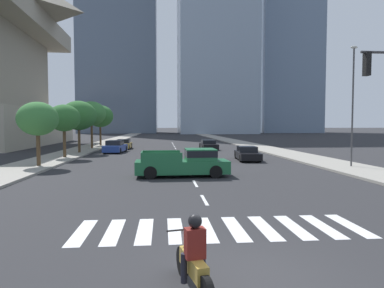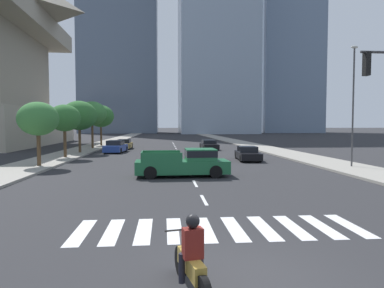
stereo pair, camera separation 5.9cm
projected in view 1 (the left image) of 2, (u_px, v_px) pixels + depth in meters
name	position (u px, v px, depth m)	size (l,w,h in m)	color
ground_plane	(248.00, 278.00, 7.02)	(800.00, 800.00, 0.00)	#28282B
sidewalk_east	(284.00, 153.00, 37.85)	(4.00, 260.00, 0.15)	gray
sidewalk_west	(68.00, 154.00, 35.88)	(4.00, 260.00, 0.15)	gray
crosswalk_near	(221.00, 229.00, 10.33)	(8.55, 2.53, 0.01)	silver
lane_divider_center	(178.00, 153.00, 38.18)	(0.14, 50.00, 0.01)	silver
motorcycle_trailing	(194.00, 261.00, 6.37)	(0.77, 2.06, 1.49)	black
pickup_truck	(187.00, 163.00, 20.88)	(5.62, 2.19, 1.67)	#1E6038
sedan_blue_0	(115.00, 147.00, 39.14)	(2.30, 4.80, 1.39)	navy
sedan_black_1	(247.00, 154.00, 30.53)	(2.15, 4.76, 1.23)	black
sedan_gold_2	(124.00, 144.00, 45.24)	(1.82, 4.34, 1.26)	#B28E38
sedan_black_3	(208.00, 145.00, 43.91)	(2.00, 4.57, 1.22)	black
street_lamp_east	(353.00, 98.00, 24.63)	(0.50, 0.24, 8.57)	#3F3F42
street_tree_nearest	(38.00, 119.00, 25.04)	(2.89, 2.89, 4.65)	#4C3823
street_tree_second	(64.00, 118.00, 31.75)	(2.91, 2.91, 4.85)	#4C3823
street_tree_third	(79.00, 116.00, 37.36)	(3.73, 3.73, 5.59)	#4C3823
street_tree_fourth	(91.00, 114.00, 44.07)	(3.64, 3.64, 6.00)	#4C3823
street_tree_fifth	(100.00, 116.00, 50.24)	(3.75, 3.75, 5.86)	#4C3823
office_tower_center_skyline	(215.00, 29.00, 130.03)	(27.79, 27.41, 86.24)	#8C9EB2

